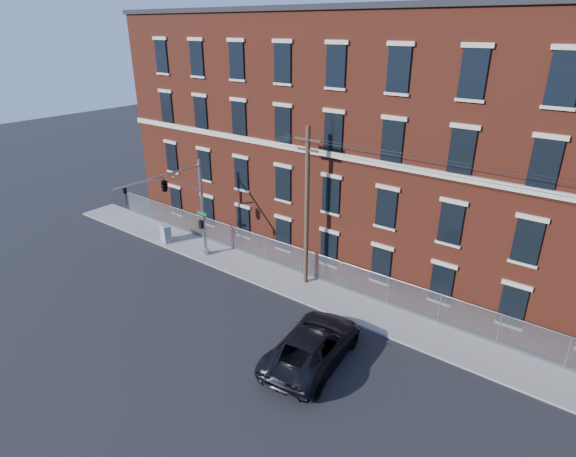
{
  "coord_description": "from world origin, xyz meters",
  "views": [
    {
      "loc": [
        16.86,
        -15.87,
        15.17
      ],
      "look_at": [
        1.8,
        4.0,
        4.34
      ],
      "focal_mm": 29.04,
      "sensor_mm": 36.0,
      "label": 1
    }
  ],
  "objects_px": {
    "utility_pole_near": "(307,206)",
    "pickup_truck": "(313,345)",
    "utility_cabinet": "(166,233)",
    "traffic_signal_mast": "(174,193)"
  },
  "relations": [
    {
      "from": "utility_pole_near",
      "to": "pickup_truck",
      "type": "height_order",
      "value": "utility_pole_near"
    },
    {
      "from": "utility_cabinet",
      "to": "traffic_signal_mast",
      "type": "bearing_deg",
      "value": -6.85
    },
    {
      "from": "traffic_signal_mast",
      "to": "utility_cabinet",
      "type": "height_order",
      "value": "traffic_signal_mast"
    },
    {
      "from": "utility_pole_near",
      "to": "pickup_truck",
      "type": "distance_m",
      "value": 8.74
    },
    {
      "from": "traffic_signal_mast",
      "to": "pickup_truck",
      "type": "relative_size",
      "value": 1.08
    },
    {
      "from": "pickup_truck",
      "to": "utility_pole_near",
      "type": "bearing_deg",
      "value": -58.99
    },
    {
      "from": "traffic_signal_mast",
      "to": "pickup_truck",
      "type": "bearing_deg",
      "value": -11.32
    },
    {
      "from": "utility_pole_near",
      "to": "pickup_truck",
      "type": "bearing_deg",
      "value": -52.16
    },
    {
      "from": "traffic_signal_mast",
      "to": "pickup_truck",
      "type": "xyz_separation_m",
      "value": [
        12.62,
        -2.53,
        -4.49
      ]
    },
    {
      "from": "utility_pole_near",
      "to": "utility_cabinet",
      "type": "xyz_separation_m",
      "value": [
        -12.02,
        -1.39,
        -4.56
      ]
    }
  ]
}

